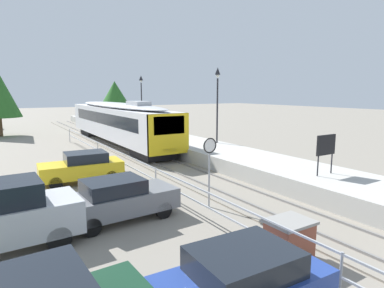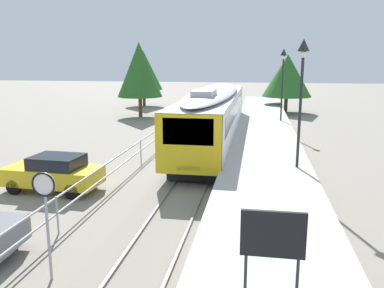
{
  "view_description": "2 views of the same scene",
  "coord_description": "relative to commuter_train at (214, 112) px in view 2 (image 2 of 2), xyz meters",
  "views": [
    {
      "loc": [
        -9.33,
        -0.72,
        4.57
      ],
      "look_at": [
        0.4,
        14.89,
        1.6
      ],
      "focal_mm": 30.41,
      "sensor_mm": 36.0,
      "label": 1
    },
    {
      "loc": [
        2.8,
        1.23,
        5.38
      ],
      "look_at": [
        0.0,
        17.89,
        1.8
      ],
      "focal_mm": 36.88,
      "sensor_mm": 36.0,
      "label": 2
    }
  ],
  "objects": [
    {
      "name": "tree_distant_left",
      "position": [
        5.67,
        17.24,
        1.71
      ],
      "size": [
        5.09,
        5.09,
        6.01
      ],
      "color": "brown",
      "rests_on": "ground"
    },
    {
      "name": "platform_notice_board",
      "position": [
        3.16,
        -18.22,
        0.04
      ],
      "size": [
        1.2,
        0.08,
        1.8
      ],
      "color": "#232328",
      "rests_on": "station_platform"
    },
    {
      "name": "station_platform",
      "position": [
        3.25,
        -4.35,
        -1.7
      ],
      "size": [
        3.9,
        60.0,
        0.9
      ],
      "primitive_type": "cube",
      "color": "#B7B5AD",
      "rests_on": "ground"
    },
    {
      "name": "parked_hatchback_yellow",
      "position": [
        -5.54,
        -10.43,
        -1.35
      ],
      "size": [
        4.1,
        1.99,
        1.53
      ],
      "color": "gold",
      "rests_on": "ground"
    },
    {
      "name": "carpark_fence",
      "position": [
        -3.3,
        -14.35,
        -1.24
      ],
      "size": [
        0.06,
        36.06,
        1.25
      ],
      "color": "#9EA0A5",
      "rests_on": "ground"
    },
    {
      "name": "tree_behind_station_far",
      "position": [
        -10.8,
        20.88,
        2.13
      ],
      "size": [
        4.5,
        4.5,
        6.58
      ],
      "color": "brown",
      "rests_on": "ground"
    },
    {
      "name": "track_rails",
      "position": [
        0.0,
        -4.35,
        -2.11
      ],
      "size": [
        3.2,
        60.0,
        0.14
      ],
      "color": "gray",
      "rests_on": "ground"
    },
    {
      "name": "tree_behind_carpark",
      "position": [
        -8.47,
        11.65,
        2.39
      ],
      "size": [
        4.3,
        4.3,
        7.11
      ],
      "color": "brown",
      "rests_on": "ground"
    },
    {
      "name": "ground_plane",
      "position": [
        -3.0,
        -4.35,
        -2.15
      ],
      "size": [
        160.0,
        160.0,
        0.0
      ],
      "primitive_type": "plane",
      "color": "gray"
    },
    {
      "name": "platform_lamp_mid_platform",
      "position": [
        4.54,
        -8.24,
        2.48
      ],
      "size": [
        0.34,
        0.34,
        5.35
      ],
      "color": "#232328",
      "rests_on": "station_platform"
    },
    {
      "name": "commuter_train",
      "position": [
        0.0,
        0.0,
        0.0
      ],
      "size": [
        2.82,
        19.16,
        3.74
      ],
      "color": "silver",
      "rests_on": "track_rails"
    },
    {
      "name": "speed_limit_sign",
      "position": [
        -2.16,
        -16.88,
        -0.02
      ],
      "size": [
        0.61,
        0.1,
        2.81
      ],
      "color": "#9EA0A5",
      "rests_on": "ground"
    },
    {
      "name": "platform_lamp_far_end",
      "position": [
        4.54,
        5.33,
        2.48
      ],
      "size": [
        0.34,
        0.34,
        5.35
      ],
      "color": "#232328",
      "rests_on": "station_platform"
    }
  ]
}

